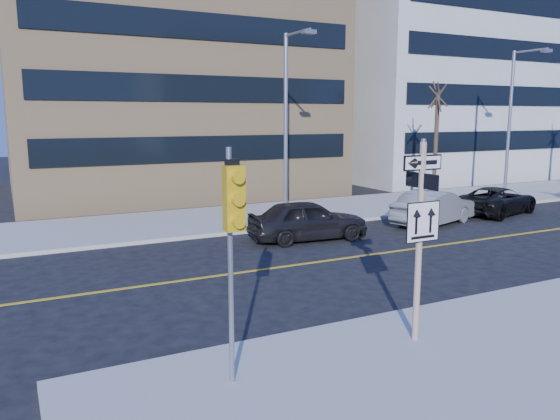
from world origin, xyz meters
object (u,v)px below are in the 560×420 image
streetlight_a (288,113)px  street_tree_west (438,99)px  streetlight_b (514,114)px  parked_car_c (497,201)px  sign_pole (420,229)px  traffic_signal (233,218)px  parked_car_a (308,220)px  parked_car_b (434,208)px

streetlight_a → street_tree_west: 9.05m
streetlight_b → parked_car_c: bearing=-144.4°
sign_pole → street_tree_west: bearing=46.7°
traffic_signal → parked_car_c: traffic_signal is taller
streetlight_a → streetlight_b: size_ratio=1.00×
streetlight_a → street_tree_west: streetlight_a is taller
traffic_signal → streetlight_a: bearing=59.2°
traffic_signal → sign_pole: bearing=2.1°
street_tree_west → traffic_signal: bearing=-140.6°
streetlight_a → traffic_signal: bearing=-120.8°
parked_car_a → streetlight_a: streetlight_a is taller
sign_pole → parked_car_a: 9.99m
sign_pole → streetlight_b: bearing=36.4°
traffic_signal → street_tree_west: street_tree_west is taller
streetlight_a → street_tree_west: size_ratio=1.26×
sign_pole → parked_car_b: 13.36m
parked_car_b → parked_car_c: 4.53m
parked_car_b → parked_car_c: size_ratio=0.96×
traffic_signal → streetlight_a: size_ratio=0.50×
traffic_signal → parked_car_c: size_ratio=0.84×
traffic_signal → streetlight_a: (8.00, 13.42, 1.73)m
traffic_signal → streetlight_b: bearing=31.4°
streetlight_a → streetlight_b: (14.00, 0.00, 0.00)m
parked_car_a → parked_car_b: parked_car_a is taller
street_tree_west → parked_car_c: bearing=-79.7°
parked_car_b → sign_pole: bearing=118.4°
parked_car_a → parked_car_b: 6.34m
sign_pole → street_tree_west: street_tree_west is taller
sign_pole → street_tree_west: (13.00, 13.81, 3.09)m
parked_car_b → parked_car_c: parked_car_b is taller
traffic_signal → street_tree_west: 22.14m
sign_pole → streetlight_a: streetlight_a is taller
parked_car_a → parked_car_b: bearing=-83.3°
street_tree_west → streetlight_a: bearing=-176.5°
traffic_signal → parked_car_b: 16.52m
parked_car_b → street_tree_west: (3.83, 4.25, 4.77)m
parked_car_a → streetlight_b: (15.17, 3.84, 3.98)m
traffic_signal → parked_car_c: bearing=30.3°
streetlight_a → streetlight_b: same height
parked_car_c → streetlight_b: streetlight_b is taller
traffic_signal → streetlight_b: streetlight_b is taller
parked_car_c → parked_car_b: bearing=82.2°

